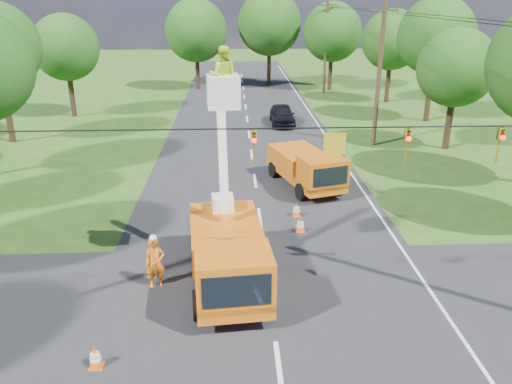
{
  "coord_description": "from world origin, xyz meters",
  "views": [
    {
      "loc": [
        -1.13,
        -10.98,
        9.59
      ],
      "look_at": [
        -0.32,
        6.78,
        2.6
      ],
      "focal_mm": 35.0,
      "sensor_mm": 36.0,
      "label": 1
    }
  ],
  "objects_px": {
    "traffic_cone_8": "(198,225)",
    "tree_right_d": "(436,36)",
    "traffic_cone_3": "(296,210)",
    "traffic_cone_4": "(95,357)",
    "second_truck": "(306,167)",
    "ground_worker": "(155,263)",
    "pole_right_mid": "(380,70)",
    "distant_car": "(282,115)",
    "tree_far_b": "(269,23)",
    "traffic_cone_2": "(300,224)",
    "tree_left_f": "(66,48)",
    "tree_right_e": "(392,40)",
    "traffic_cone_7": "(340,168)",
    "tree_far_c": "(332,32)",
    "bucket_truck": "(228,241)",
    "tree_right_c": "(457,68)",
    "pole_right_far": "(326,43)"
  },
  "relations": [
    {
      "from": "traffic_cone_8",
      "to": "tree_right_d",
      "type": "distance_m",
      "value": 27.56
    },
    {
      "from": "traffic_cone_3",
      "to": "traffic_cone_4",
      "type": "height_order",
      "value": "same"
    },
    {
      "from": "second_truck",
      "to": "ground_worker",
      "type": "bearing_deg",
      "value": -142.21
    },
    {
      "from": "traffic_cone_8",
      "to": "pole_right_mid",
      "type": "relative_size",
      "value": 0.07
    },
    {
      "from": "distant_car",
      "to": "second_truck",
      "type": "bearing_deg",
      "value": -89.94
    },
    {
      "from": "distant_car",
      "to": "traffic_cone_4",
      "type": "xyz_separation_m",
      "value": [
        -7.8,
        -27.88,
        -0.43
      ]
    },
    {
      "from": "traffic_cone_4",
      "to": "tree_right_d",
      "type": "height_order",
      "value": "tree_right_d"
    },
    {
      "from": "pole_right_mid",
      "to": "tree_far_b",
      "type": "distance_m",
      "value": 25.65
    },
    {
      "from": "traffic_cone_2",
      "to": "tree_right_d",
      "type": "height_order",
      "value": "tree_right_d"
    },
    {
      "from": "pole_right_mid",
      "to": "tree_left_f",
      "type": "distance_m",
      "value": 25.36
    },
    {
      "from": "traffic_cone_8",
      "to": "tree_right_e",
      "type": "relative_size",
      "value": 0.08
    },
    {
      "from": "distant_car",
      "to": "traffic_cone_4",
      "type": "bearing_deg",
      "value": -105.31
    },
    {
      "from": "ground_worker",
      "to": "tree_right_e",
      "type": "relative_size",
      "value": 0.22
    },
    {
      "from": "second_truck",
      "to": "tree_right_e",
      "type": "relative_size",
      "value": 0.72
    },
    {
      "from": "traffic_cone_2",
      "to": "traffic_cone_7",
      "type": "height_order",
      "value": "same"
    },
    {
      "from": "distant_car",
      "to": "tree_far_c",
      "type": "distance_m",
      "value": 18.0
    },
    {
      "from": "bucket_truck",
      "to": "traffic_cone_2",
      "type": "height_order",
      "value": "bucket_truck"
    },
    {
      "from": "traffic_cone_8",
      "to": "tree_left_f",
      "type": "bearing_deg",
      "value": 117.33
    },
    {
      "from": "second_truck",
      "to": "tree_far_b",
      "type": "xyz_separation_m",
      "value": [
        0.31,
        33.0,
        5.67
      ]
    },
    {
      "from": "tree_right_d",
      "to": "tree_far_c",
      "type": "xyz_separation_m",
      "value": [
        -5.3,
        15.0,
        -0.62
      ]
    },
    {
      "from": "ground_worker",
      "to": "traffic_cone_8",
      "type": "relative_size",
      "value": 2.65
    },
    {
      "from": "tree_right_c",
      "to": "tree_right_d",
      "type": "xyz_separation_m",
      "value": [
        1.6,
        8.0,
        1.37
      ]
    },
    {
      "from": "second_truck",
      "to": "pole_right_mid",
      "type": "distance_m",
      "value": 10.66
    },
    {
      "from": "ground_worker",
      "to": "traffic_cone_8",
      "type": "xyz_separation_m",
      "value": [
        1.17,
        4.33,
        -0.58
      ]
    },
    {
      "from": "tree_left_f",
      "to": "second_truck",
      "type": "bearing_deg",
      "value": -45.83
    },
    {
      "from": "tree_right_e",
      "to": "distant_car",
      "type": "bearing_deg",
      "value": -141.35
    },
    {
      "from": "traffic_cone_4",
      "to": "tree_left_f",
      "type": "xyz_separation_m",
      "value": [
        -9.75,
        31.71,
        5.33
      ]
    },
    {
      "from": "bucket_truck",
      "to": "second_truck",
      "type": "relative_size",
      "value": 1.32
    },
    {
      "from": "pole_right_mid",
      "to": "second_truck",
      "type": "bearing_deg",
      "value": -125.99
    },
    {
      "from": "traffic_cone_4",
      "to": "traffic_cone_2",
      "type": "bearing_deg",
      "value": 50.81
    },
    {
      "from": "pole_right_far",
      "to": "traffic_cone_3",
      "type": "bearing_deg",
      "value": -102.03
    },
    {
      "from": "tree_right_c",
      "to": "tree_right_e",
      "type": "height_order",
      "value": "tree_right_e"
    },
    {
      "from": "traffic_cone_4",
      "to": "tree_right_e",
      "type": "distance_m",
      "value": 41.63
    },
    {
      "from": "traffic_cone_8",
      "to": "tree_far_b",
      "type": "height_order",
      "value": "tree_far_b"
    },
    {
      "from": "traffic_cone_2",
      "to": "tree_far_b",
      "type": "xyz_separation_m",
      "value": [
        1.31,
        38.44,
        6.45
      ]
    },
    {
      "from": "distant_car",
      "to": "traffic_cone_7",
      "type": "relative_size",
      "value": 6.48
    },
    {
      "from": "bucket_truck",
      "to": "tree_left_f",
      "type": "height_order",
      "value": "tree_left_f"
    },
    {
      "from": "traffic_cone_8",
      "to": "tree_right_d",
      "type": "relative_size",
      "value": 0.07
    },
    {
      "from": "pole_right_far",
      "to": "pole_right_mid",
      "type": "bearing_deg",
      "value": -90.0
    },
    {
      "from": "tree_left_f",
      "to": "tree_far_b",
      "type": "distance_m",
      "value": 23.3
    },
    {
      "from": "traffic_cone_7",
      "to": "tree_left_f",
      "type": "bearing_deg",
      "value": 141.07
    },
    {
      "from": "tree_left_f",
      "to": "traffic_cone_8",
      "type": "bearing_deg",
      "value": -62.67
    },
    {
      "from": "traffic_cone_2",
      "to": "traffic_cone_3",
      "type": "relative_size",
      "value": 1.0
    },
    {
      "from": "tree_right_e",
      "to": "pole_right_far",
      "type": "bearing_deg",
      "value": 136.67
    },
    {
      "from": "distant_car",
      "to": "pole_right_far",
      "type": "relative_size",
      "value": 0.46
    },
    {
      "from": "traffic_cone_4",
      "to": "pole_right_far",
      "type": "xyz_separation_m",
      "value": [
        13.55,
        41.71,
        4.75
      ]
    },
    {
      "from": "traffic_cone_4",
      "to": "pole_right_mid",
      "type": "height_order",
      "value": "pole_right_mid"
    },
    {
      "from": "traffic_cone_2",
      "to": "tree_far_c",
      "type": "xyz_separation_m",
      "value": [
        7.81,
        35.44,
        5.7
      ]
    },
    {
      "from": "tree_right_d",
      "to": "pole_right_mid",
      "type": "bearing_deg",
      "value": -131.99
    },
    {
      "from": "ground_worker",
      "to": "tree_right_d",
      "type": "height_order",
      "value": "tree_right_d"
    }
  ]
}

